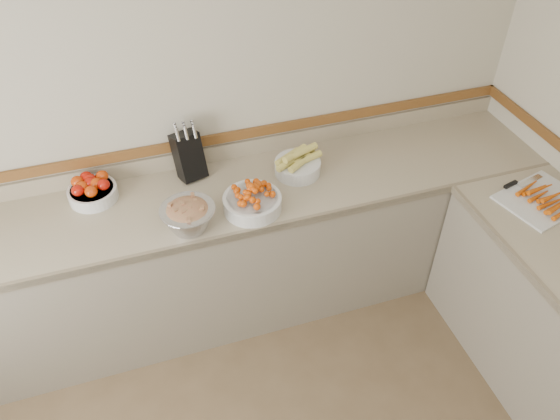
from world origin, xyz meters
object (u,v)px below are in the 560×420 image
object	(u,v)px
tomato_bowl	(92,190)
rhubarb_bowl	(188,216)
knife_block	(188,155)
cherry_tomato_bowl	(252,201)
corn_bowl	(298,164)
cutting_board	(543,199)

from	to	relation	value
tomato_bowl	rhubarb_bowl	bearing A→B (deg)	-41.35
knife_block	cherry_tomato_bowl	world-z (taller)	knife_block
cherry_tomato_bowl	corn_bowl	distance (m)	0.40
corn_bowl	cutting_board	xyz separation A→B (m)	(1.16, -0.64, -0.04)
tomato_bowl	cutting_board	distance (m)	2.40
rhubarb_bowl	cutting_board	xyz separation A→B (m)	(1.83, -0.38, -0.06)
tomato_bowl	cutting_board	bearing A→B (deg)	-18.78
knife_block	cutting_board	bearing A→B (deg)	-25.05
tomato_bowl	corn_bowl	xyz separation A→B (m)	(1.11, -0.13, 0.00)
corn_bowl	cutting_board	distance (m)	1.32
knife_block	tomato_bowl	xyz separation A→B (m)	(-0.53, -0.04, -0.08)
corn_bowl	cutting_board	size ratio (longest dim) A/B	0.58
rhubarb_bowl	cutting_board	size ratio (longest dim) A/B	0.56
knife_block	corn_bowl	distance (m)	0.61
knife_block	rhubarb_bowl	bearing A→B (deg)	-101.92
corn_bowl	cutting_board	world-z (taller)	corn_bowl
knife_block	cherry_tomato_bowl	size ratio (longest dim) A/B	1.12
cherry_tomato_bowl	corn_bowl	size ratio (longest dim) A/B	1.07
cherry_tomato_bowl	knife_block	bearing A→B (deg)	122.83
cherry_tomato_bowl	corn_bowl	xyz separation A→B (m)	(0.33, 0.22, 0.00)
rhubarb_bowl	cutting_board	bearing A→B (deg)	-11.78
cherry_tomato_bowl	rhubarb_bowl	world-z (taller)	cherry_tomato_bowl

